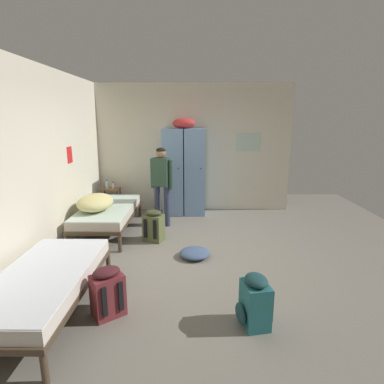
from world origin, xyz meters
TOP-DOWN VIEW (x-y plane):
  - ground_plane at (0.00, 0.00)m, footprint 8.01×8.01m
  - room_backdrop at (-1.14, 1.18)m, footprint 4.33×5.07m
  - locker_bank at (-0.19, 2.22)m, footprint 0.90×0.55m
  - shelf_unit at (-1.80, 2.20)m, footprint 0.38×0.30m
  - bed_left_front at (-1.55, -1.45)m, footprint 0.90×1.90m
  - bed_left_rear at (-1.55, 1.05)m, footprint 0.90×1.90m
  - bedding_heap at (-1.69, 0.80)m, footprint 0.59×0.81m
  - person_traveler at (-0.59, 1.42)m, footprint 0.45×0.31m
  - water_bottle at (-1.88, 2.22)m, footprint 0.06×0.06m
  - lotion_bottle at (-1.73, 2.16)m, footprint 0.05×0.05m
  - backpack_olive at (-0.66, 0.63)m, footprint 0.38×0.40m
  - backpack_teal at (0.64, -1.63)m, footprint 0.38×0.36m
  - backpack_maroon at (-0.88, -1.46)m, footprint 0.41×0.42m
  - clothes_pile_denim at (0.05, -0.04)m, footprint 0.46×0.46m

SIDE VIEW (x-z plane):
  - ground_plane at x=0.00m, z-range 0.00..0.00m
  - clothes_pile_denim at x=0.05m, z-range 0.00..0.13m
  - backpack_olive at x=-0.66m, z-range -0.02..0.53m
  - backpack_teal at x=0.64m, z-range -0.02..0.53m
  - backpack_maroon at x=-0.88m, z-range -0.02..0.53m
  - shelf_unit at x=-1.80m, z-range 0.06..0.63m
  - bed_left_front at x=-1.55m, z-range 0.14..0.63m
  - bed_left_rear at x=-1.55m, z-range 0.14..0.63m
  - bedding_heap at x=-1.69m, z-range 0.49..0.77m
  - lotion_bottle at x=-1.73m, z-range 0.56..0.71m
  - water_bottle at x=-1.88m, z-range 0.56..0.75m
  - person_traveler at x=-0.59m, z-range 0.16..1.68m
  - locker_bank at x=-0.19m, z-range -0.07..2.00m
  - room_backdrop at x=-1.14m, z-range 0.00..2.80m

